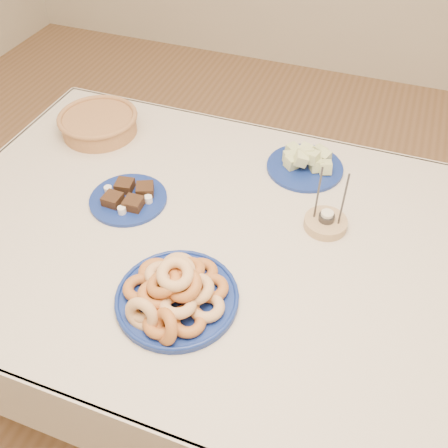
{
  "coord_description": "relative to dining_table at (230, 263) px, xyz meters",
  "views": [
    {
      "loc": [
        0.31,
        -0.89,
        1.73
      ],
      "look_at": [
        0.0,
        -0.05,
        0.85
      ],
      "focal_mm": 40.0,
      "sensor_mm": 36.0,
      "label": 1
    }
  ],
  "objects": [
    {
      "name": "ground",
      "position": [
        0.0,
        0.0,
        -0.64
      ],
      "size": [
        5.0,
        5.0,
        0.0
      ],
      "primitive_type": "plane",
      "color": "brown",
      "rests_on": "ground"
    },
    {
      "name": "dining_table",
      "position": [
        0.0,
        0.0,
        0.0
      ],
      "size": [
        1.71,
        1.11,
        0.75
      ],
      "color": "brown",
      "rests_on": "ground"
    },
    {
      "name": "donut_platter",
      "position": [
        -0.05,
        -0.25,
        0.14
      ],
      "size": [
        0.38,
        0.38,
        0.14
      ],
      "rotation": [
        0.0,
        0.0,
        -0.3
      ],
      "color": "navy",
      "rests_on": "dining_table"
    },
    {
      "name": "melon_plate",
      "position": [
        0.12,
        0.37,
        0.13
      ],
      "size": [
        0.24,
        0.24,
        0.08
      ],
      "rotation": [
        0.0,
        0.0,
        -0.01
      ],
      "color": "navy",
      "rests_on": "dining_table"
    },
    {
      "name": "brownie_plate",
      "position": [
        -0.33,
        0.04,
        0.12
      ],
      "size": [
        0.27,
        0.27,
        0.04
      ],
      "rotation": [
        0.0,
        0.0,
        0.23
      ],
      "color": "navy",
      "rests_on": "dining_table"
    },
    {
      "name": "wicker_basket",
      "position": [
        -0.59,
        0.32,
        0.14
      ],
      "size": [
        0.29,
        0.29,
        0.07
      ],
      "rotation": [
        0.0,
        0.0,
        0.07
      ],
      "color": "brown",
      "rests_on": "dining_table"
    },
    {
      "name": "candle_holder",
      "position": [
        0.23,
        0.13,
        0.12
      ],
      "size": [
        0.12,
        0.12,
        0.2
      ],
      "rotation": [
        0.0,
        0.0,
        -0.04
      ],
      "color": "tan",
      "rests_on": "dining_table"
    }
  ]
}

